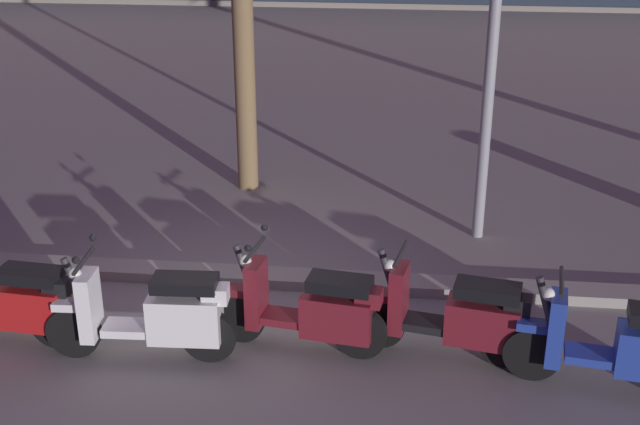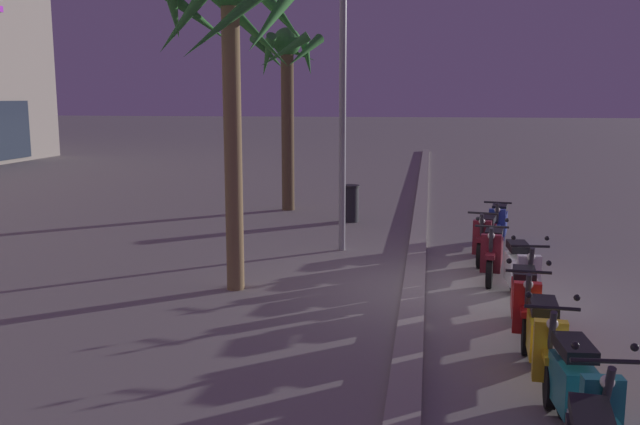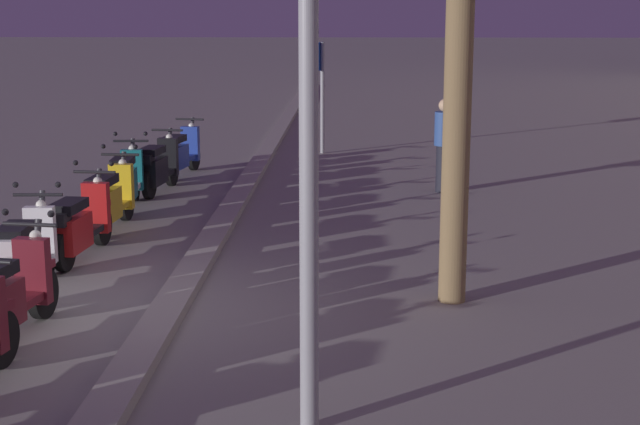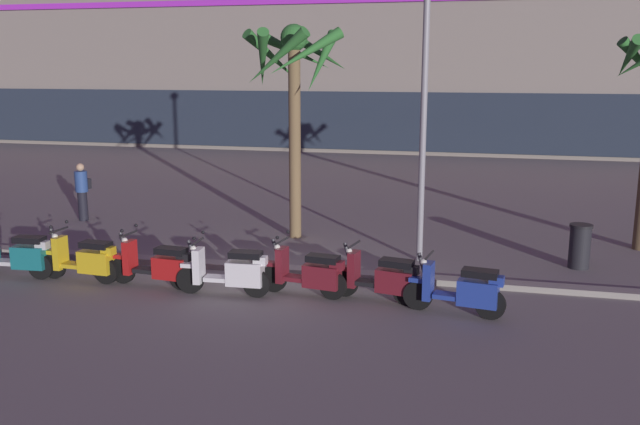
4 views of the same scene
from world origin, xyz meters
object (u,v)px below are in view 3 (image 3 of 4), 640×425
object	(u,v)px
scooter_black_gap_after_mid	(158,167)
scooter_yellow_last_in_row	(109,200)
scooter_maroon_second_in_line	(6,297)
scooter_blue_lead_nearest	(180,153)
pedestrian_window_shopping	(444,143)
scooter_red_mid_front	(79,226)
crossing_sign	(322,84)
scooter_white_far_back	(25,256)
scooter_teal_mid_centre	(126,181)

from	to	relation	value
scooter_black_gap_after_mid	scooter_yellow_last_in_row	size ratio (longest dim) A/B	1.00
scooter_black_gap_after_mid	scooter_maroon_second_in_line	world-z (taller)	scooter_maroon_second_in_line
scooter_blue_lead_nearest	scooter_yellow_last_in_row	size ratio (longest dim) A/B	1.03
scooter_yellow_last_in_row	pedestrian_window_shopping	bearing A→B (deg)	122.44
scooter_yellow_last_in_row	scooter_red_mid_front	world-z (taller)	same
crossing_sign	scooter_white_far_back	bearing A→B (deg)	-14.86
scooter_teal_mid_centre	scooter_yellow_last_in_row	distance (m)	1.45
scooter_teal_mid_centre	scooter_maroon_second_in_line	size ratio (longest dim) A/B	1.02
scooter_maroon_second_in_line	scooter_teal_mid_centre	bearing A→B (deg)	-177.28
pedestrian_window_shopping	crossing_sign	bearing A→B (deg)	-153.17
scooter_blue_lead_nearest	pedestrian_window_shopping	world-z (taller)	pedestrian_window_shopping
scooter_white_far_back	crossing_sign	bearing A→B (deg)	165.14
scooter_teal_mid_centre	crossing_sign	xyz separation A→B (m)	(-6.19, 2.83, 1.04)
scooter_maroon_second_in_line	crossing_sign	distance (m)	12.50
scooter_yellow_last_in_row	crossing_sign	world-z (taller)	crossing_sign
scooter_maroon_second_in_line	crossing_sign	bearing A→B (deg)	168.21
scooter_yellow_last_in_row	scooter_white_far_back	xyz separation A→B (m)	(3.13, -0.12, 0.01)
scooter_teal_mid_centre	scooter_yellow_last_in_row	size ratio (longest dim) A/B	1.00
scooter_teal_mid_centre	scooter_maroon_second_in_line	bearing A→B (deg)	2.72
scooter_red_mid_front	crossing_sign	size ratio (longest dim) A/B	0.76
crossing_sign	pedestrian_window_shopping	xyz separation A→B (m)	(4.46, 2.26, -0.66)
scooter_blue_lead_nearest	scooter_yellow_last_in_row	distance (m)	4.53
scooter_blue_lead_nearest	scooter_white_far_back	xyz separation A→B (m)	(7.65, -0.30, 0.02)
scooter_black_gap_after_mid	crossing_sign	xyz separation A→B (m)	(-4.77, 2.63, 1.05)
scooter_yellow_last_in_row	scooter_maroon_second_in_line	bearing A→B (deg)	2.33
scooter_yellow_last_in_row	scooter_red_mid_front	xyz separation A→B (m)	(1.57, 0.02, -0.01)
scooter_teal_mid_centre	scooter_red_mid_front	bearing A→B (deg)	2.28
scooter_yellow_last_in_row	scooter_black_gap_after_mid	bearing A→B (deg)	177.94
scooter_blue_lead_nearest	scooter_red_mid_front	xyz separation A→B (m)	(6.09, -0.16, 0.00)
scooter_black_gap_after_mid	scooter_red_mid_front	distance (m)	4.43
scooter_blue_lead_nearest	pedestrian_window_shopping	size ratio (longest dim) A/B	1.12
scooter_yellow_last_in_row	crossing_sign	bearing A→B (deg)	160.31
scooter_red_mid_front	scooter_black_gap_after_mid	bearing A→B (deg)	178.93
scooter_maroon_second_in_line	crossing_sign	xyz separation A→B (m)	(-12.19, 2.54, 1.06)
scooter_teal_mid_centre	scooter_yellow_last_in_row	bearing A→B (deg)	3.96
scooter_black_gap_after_mid	crossing_sign	bearing A→B (deg)	151.16
scooter_red_mid_front	scooter_white_far_back	xyz separation A→B (m)	(1.55, -0.14, 0.02)
scooter_red_mid_front	scooter_blue_lead_nearest	bearing A→B (deg)	178.52
scooter_red_mid_front	scooter_maroon_second_in_line	distance (m)	2.99
scooter_white_far_back	scooter_blue_lead_nearest	bearing A→B (deg)	177.74
scooter_white_far_back	scooter_maroon_second_in_line	xyz separation A→B (m)	(1.43, 0.31, -0.02)
scooter_white_far_back	crossing_sign	size ratio (longest dim) A/B	0.76
scooter_yellow_last_in_row	scooter_white_far_back	distance (m)	3.13
scooter_red_mid_front	scooter_white_far_back	bearing A→B (deg)	-5.29
scooter_blue_lead_nearest	scooter_black_gap_after_mid	size ratio (longest dim) A/B	1.02
scooter_black_gap_after_mid	crossing_sign	world-z (taller)	crossing_sign
scooter_yellow_last_in_row	pedestrian_window_shopping	distance (m)	5.92
scooter_maroon_second_in_line	pedestrian_window_shopping	size ratio (longest dim) A/B	1.07
scooter_yellow_last_in_row	scooter_maroon_second_in_line	size ratio (longest dim) A/B	1.01
scooter_red_mid_front	pedestrian_window_shopping	bearing A→B (deg)	133.67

